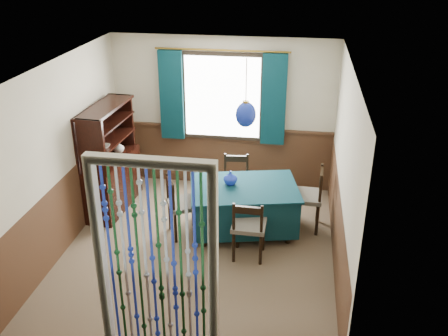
% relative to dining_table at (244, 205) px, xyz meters
% --- Properties ---
extents(floor, '(4.00, 4.00, 0.00)m').
position_rel_dining_table_xyz_m(floor, '(-0.53, -0.52, -0.42)').
color(floor, brown).
rests_on(floor, ground).
extents(ceiling, '(4.00, 4.00, 0.00)m').
position_rel_dining_table_xyz_m(ceiling, '(-0.53, -0.52, 2.08)').
color(ceiling, silver).
rests_on(ceiling, ground).
extents(wall_back, '(3.60, 0.00, 3.60)m').
position_rel_dining_table_xyz_m(wall_back, '(-0.53, 1.48, 0.83)').
color(wall_back, beige).
rests_on(wall_back, ground).
extents(wall_front, '(3.60, 0.00, 3.60)m').
position_rel_dining_table_xyz_m(wall_front, '(-0.53, -2.52, 0.83)').
color(wall_front, beige).
rests_on(wall_front, ground).
extents(wall_left, '(0.00, 4.00, 4.00)m').
position_rel_dining_table_xyz_m(wall_left, '(-2.33, -0.52, 0.83)').
color(wall_left, beige).
rests_on(wall_left, ground).
extents(wall_right, '(0.00, 4.00, 4.00)m').
position_rel_dining_table_xyz_m(wall_right, '(1.27, -0.52, 0.83)').
color(wall_right, beige).
rests_on(wall_right, ground).
extents(wainscot_back, '(3.60, 0.00, 3.60)m').
position_rel_dining_table_xyz_m(wainscot_back, '(-0.53, 1.46, 0.08)').
color(wainscot_back, '#492C1B').
rests_on(wainscot_back, ground).
extents(wainscot_front, '(3.60, 0.00, 3.60)m').
position_rel_dining_table_xyz_m(wainscot_front, '(-0.53, -2.51, 0.08)').
color(wainscot_front, '#492C1B').
rests_on(wainscot_front, ground).
extents(wainscot_left, '(0.00, 4.00, 4.00)m').
position_rel_dining_table_xyz_m(wainscot_left, '(-2.32, -0.52, 0.08)').
color(wainscot_left, '#492C1B').
rests_on(wainscot_left, ground).
extents(wainscot_right, '(0.00, 4.00, 4.00)m').
position_rel_dining_table_xyz_m(wainscot_right, '(1.25, -0.52, 0.08)').
color(wainscot_right, '#492C1B').
rests_on(wainscot_right, ground).
extents(window, '(1.32, 0.12, 1.42)m').
position_rel_dining_table_xyz_m(window, '(-0.53, 1.43, 1.13)').
color(window, black).
rests_on(window, wall_back).
extents(doorway, '(1.16, 0.12, 2.18)m').
position_rel_dining_table_xyz_m(doorway, '(-0.53, -2.46, 0.63)').
color(doorway, silver).
rests_on(doorway, ground).
extents(dining_table, '(1.67, 1.33, 0.71)m').
position_rel_dining_table_xyz_m(dining_table, '(0.00, 0.00, 0.00)').
color(dining_table, '#0A2D36').
rests_on(dining_table, floor).
extents(chair_near, '(0.44, 0.42, 0.87)m').
position_rel_dining_table_xyz_m(chair_near, '(0.14, -0.64, 0.05)').
color(chair_near, black).
rests_on(chair_near, floor).
extents(chair_far, '(0.46, 0.44, 0.85)m').
position_rel_dining_table_xyz_m(chair_far, '(-0.21, 0.66, 0.04)').
color(chair_far, black).
rests_on(chair_far, floor).
extents(chair_left, '(0.58, 0.59, 0.90)m').
position_rel_dining_table_xyz_m(chair_left, '(-0.85, -0.22, 0.06)').
color(chair_left, black).
rests_on(chair_left, floor).
extents(chair_right, '(0.46, 0.48, 0.94)m').
position_rel_dining_table_xyz_m(chair_right, '(0.89, 0.24, 0.08)').
color(chair_right, black).
rests_on(chair_right, floor).
extents(sideboard, '(0.51, 1.28, 1.65)m').
position_rel_dining_table_xyz_m(sideboard, '(-2.10, 0.40, 0.16)').
color(sideboard, black).
rests_on(sideboard, floor).
extents(pendant_lamp, '(0.27, 0.27, 0.90)m').
position_rel_dining_table_xyz_m(pendant_lamp, '(-0.00, -0.00, 1.35)').
color(pendant_lamp, olive).
rests_on(pendant_lamp, ceiling).
extents(vase_table, '(0.22, 0.22, 0.18)m').
position_rel_dining_table_xyz_m(vase_table, '(-0.20, 0.05, 0.39)').
color(vase_table, '#162A9A').
rests_on(vase_table, dining_table).
extents(bowl_shelf, '(0.23, 0.23, 0.05)m').
position_rel_dining_table_xyz_m(bowl_shelf, '(-2.04, 0.07, 0.74)').
color(bowl_shelf, beige).
rests_on(bowl_shelf, sideboard).
extents(vase_sideboard, '(0.21, 0.21, 0.19)m').
position_rel_dining_table_xyz_m(vase_sideboard, '(-2.04, 0.65, 0.50)').
color(vase_sideboard, beige).
rests_on(vase_sideboard, sideboard).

